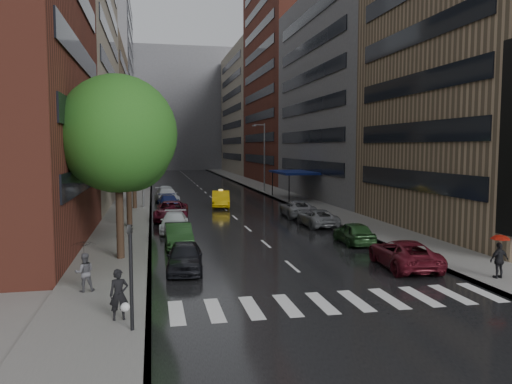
{
  "coord_description": "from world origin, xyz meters",
  "views": [
    {
      "loc": [
        -6.87,
        -19.97,
        6.05
      ],
      "look_at": [
        0.0,
        13.02,
        3.0
      ],
      "focal_mm": 35.0,
      "sensor_mm": 36.0,
      "label": 1
    }
  ],
  "objects": [
    {
      "name": "ground",
      "position": [
        0.0,
        0.0,
        0.0
      ],
      "size": [
        220.0,
        220.0,
        0.0
      ],
      "primitive_type": "plane",
      "color": "gray",
      "rests_on": "ground"
    },
    {
      "name": "road",
      "position": [
        0.0,
        50.0,
        0.01
      ],
      "size": [
        14.0,
        140.0,
        0.01
      ],
      "primitive_type": "cube",
      "color": "black",
      "rests_on": "ground"
    },
    {
      "name": "sidewalk_left",
      "position": [
        -9.0,
        50.0,
        0.07
      ],
      "size": [
        4.0,
        140.0,
        0.15
      ],
      "primitive_type": "cube",
      "color": "gray",
      "rests_on": "ground"
    },
    {
      "name": "sidewalk_right",
      "position": [
        9.0,
        50.0,
        0.07
      ],
      "size": [
        4.0,
        140.0,
        0.15
      ],
      "primitive_type": "cube",
      "color": "gray",
      "rests_on": "ground"
    },
    {
      "name": "crosswalk",
      "position": [
        0.2,
        -2.0,
        0.01
      ],
      "size": [
        13.15,
        2.8,
        0.01
      ],
      "color": "silver",
      "rests_on": "ground"
    },
    {
      "name": "buildings_left",
      "position": [
        -15.0,
        58.79,
        15.99
      ],
      "size": [
        8.0,
        108.0,
        38.0
      ],
      "color": "maroon",
      "rests_on": "ground"
    },
    {
      "name": "buildings_right",
      "position": [
        15.0,
        56.7,
        15.03
      ],
      "size": [
        8.05,
        109.1,
        36.0
      ],
      "color": "#937A5B",
      "rests_on": "ground"
    },
    {
      "name": "building_far",
      "position": [
        0.0,
        118.0,
        16.0
      ],
      "size": [
        40.0,
        14.0,
        32.0
      ],
      "primitive_type": "cube",
      "color": "slate",
      "rests_on": "ground"
    },
    {
      "name": "tree_near",
      "position": [
        -8.6,
        7.08,
        6.72
      ],
      "size": [
        6.16,
        6.16,
        9.81
      ],
      "color": "#382619",
      "rests_on": "ground"
    },
    {
      "name": "tree_mid",
      "position": [
        -8.6,
        17.93,
        6.26
      ],
      "size": [
        5.74,
        5.74,
        9.15
      ],
      "color": "#382619",
      "rests_on": "ground"
    },
    {
      "name": "tree_far",
      "position": [
        -8.6,
        29.4,
        4.76
      ],
      "size": [
        4.37,
        4.37,
        6.96
      ],
      "color": "#382619",
      "rests_on": "ground"
    },
    {
      "name": "taxi",
      "position": [
        -0.16,
        29.63,
        0.82
      ],
      "size": [
        2.34,
        5.14,
        1.64
      ],
      "primitive_type": "imported",
      "rotation": [
        0.0,
        0.0,
        -0.13
      ],
      "color": "#E6B50C",
      "rests_on": "ground"
    },
    {
      "name": "parked_cars_left",
      "position": [
        -5.4,
        23.43,
        0.75
      ],
      "size": [
        3.16,
        41.46,
        1.59
      ],
      "color": "black",
      "rests_on": "ground"
    },
    {
      "name": "parked_cars_right",
      "position": [
        5.4,
        12.56,
        0.7
      ],
      "size": [
        2.87,
        24.07,
        1.45
      ],
      "color": "#56111C",
      "rests_on": "ground"
    },
    {
      "name": "ped_bag_walker",
      "position": [
        -8.06,
        -2.74,
        1.0
      ],
      "size": [
        0.71,
        0.51,
        1.75
      ],
      "color": "black",
      "rests_on": "sidewalk_left"
    },
    {
      "name": "ped_black_umbrella",
      "position": [
        -9.66,
        1.01,
        1.39
      ],
      "size": [
        0.96,
        0.98,
        2.09
      ],
      "color": "#504F55",
      "rests_on": "sidewalk_left"
    },
    {
      "name": "ped_red_umbrella",
      "position": [
        8.36,
        -0.61,
        1.33
      ],
      "size": [
        0.99,
        0.82,
        2.01
      ],
      "color": "black",
      "rests_on": "sidewalk_right"
    },
    {
      "name": "traffic_light",
      "position": [
        -7.6,
        -3.84,
        2.23
      ],
      "size": [
        0.18,
        0.15,
        3.45
      ],
      "color": "black",
      "rests_on": "sidewalk_left"
    },
    {
      "name": "street_lamp_left",
      "position": [
        -7.72,
        30.0,
        4.89
      ],
      "size": [
        1.74,
        0.22,
        9.0
      ],
      "color": "gray",
      "rests_on": "sidewalk_left"
    },
    {
      "name": "street_lamp_right",
      "position": [
        7.72,
        45.0,
        4.89
      ],
      "size": [
        1.74,
        0.22,
        9.0
      ],
      "color": "gray",
      "rests_on": "sidewalk_right"
    },
    {
      "name": "awning",
      "position": [
        8.98,
        35.0,
        3.13
      ],
      "size": [
        4.0,
        8.0,
        3.12
      ],
      "color": "navy",
      "rests_on": "sidewalk_right"
    }
  ]
}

